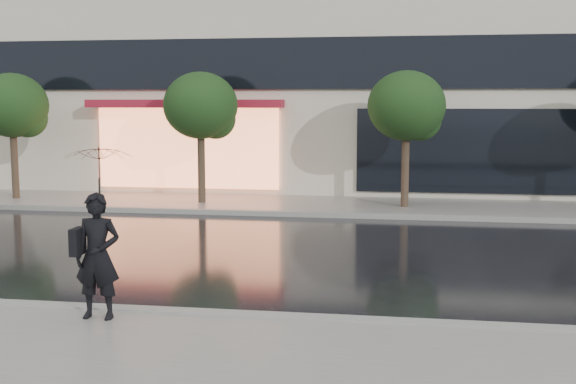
# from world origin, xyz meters

# --- Properties ---
(ground) EXTENTS (120.00, 120.00, 0.00)m
(ground) POSITION_xyz_m (0.00, 0.00, 0.00)
(ground) COLOR black
(ground) RESTS_ON ground
(sidewalk_near) EXTENTS (60.00, 4.50, 0.12)m
(sidewalk_near) POSITION_xyz_m (0.00, -3.25, 0.06)
(sidewalk_near) COLOR slate
(sidewalk_near) RESTS_ON ground
(sidewalk_far) EXTENTS (60.00, 3.50, 0.12)m
(sidewalk_far) POSITION_xyz_m (0.00, 10.25, 0.06)
(sidewalk_far) COLOR slate
(sidewalk_far) RESTS_ON ground
(curb_near) EXTENTS (60.00, 0.25, 0.14)m
(curb_near) POSITION_xyz_m (0.00, -1.00, 0.07)
(curb_near) COLOR gray
(curb_near) RESTS_ON ground
(curb_far) EXTENTS (60.00, 0.25, 0.14)m
(curb_far) POSITION_xyz_m (0.00, 8.50, 0.07)
(curb_far) COLOR gray
(curb_far) RESTS_ON ground
(tree_far_west) EXTENTS (2.20, 2.20, 3.99)m
(tree_far_west) POSITION_xyz_m (-8.94, 10.03, 2.92)
(tree_far_west) COLOR #33261C
(tree_far_west) RESTS_ON ground
(tree_mid_west) EXTENTS (2.20, 2.20, 3.99)m
(tree_mid_west) POSITION_xyz_m (-2.94, 10.03, 2.92)
(tree_mid_west) COLOR #33261C
(tree_mid_west) RESTS_ON ground
(tree_mid_east) EXTENTS (2.20, 2.20, 3.99)m
(tree_mid_east) POSITION_xyz_m (3.06, 10.03, 2.92)
(tree_mid_east) COLOR #33261C
(tree_mid_east) RESTS_ON ground
(pedestrian_with_umbrella) EXTENTS (0.93, 0.95, 2.41)m
(pedestrian_with_umbrella) POSITION_xyz_m (-1.21, -1.50, 1.66)
(pedestrian_with_umbrella) COLOR black
(pedestrian_with_umbrella) RESTS_ON sidewalk_near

